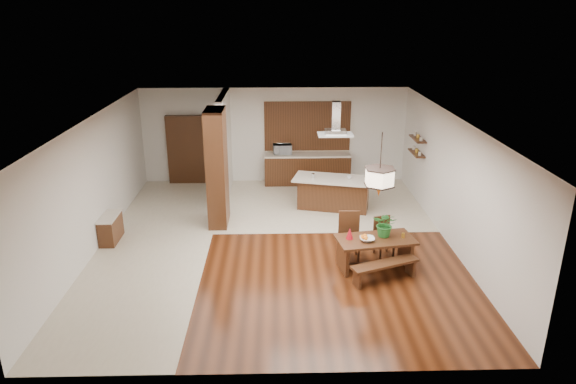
{
  "coord_description": "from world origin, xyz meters",
  "views": [
    {
      "loc": [
        0.02,
        -10.78,
        5.16
      ],
      "look_at": [
        0.3,
        0.0,
        1.25
      ],
      "focal_mm": 32.0,
      "sensor_mm": 36.0,
      "label": 1
    }
  ],
  "objects_px": {
    "pendant_lantern": "(380,165)",
    "microwave": "(282,149)",
    "fruit_bowl": "(367,239)",
    "hallway_console": "(111,229)",
    "island_cup": "(349,177)",
    "dining_chair_right": "(384,237)",
    "dining_table": "(375,246)",
    "kitchen_island": "(333,193)",
    "dining_chair_left": "(350,237)",
    "foliage_plant": "(386,224)",
    "dining_bench": "(384,272)",
    "range_hood": "(336,119)"
  },
  "relations": [
    {
      "from": "dining_bench",
      "to": "fruit_bowl",
      "type": "distance_m",
      "value": 0.74
    },
    {
      "from": "dining_chair_right",
      "to": "microwave",
      "type": "height_order",
      "value": "microwave"
    },
    {
      "from": "dining_chair_left",
      "to": "dining_chair_right",
      "type": "bearing_deg",
      "value": 11.22
    },
    {
      "from": "dining_chair_right",
      "to": "dining_bench",
      "type": "bearing_deg",
      "value": -115.81
    },
    {
      "from": "kitchen_island",
      "to": "dining_chair_left",
      "type": "bearing_deg",
      "value": -75.08
    },
    {
      "from": "dining_table",
      "to": "fruit_bowl",
      "type": "height_order",
      "value": "fruit_bowl"
    },
    {
      "from": "dining_chair_left",
      "to": "pendant_lantern",
      "type": "relative_size",
      "value": 0.79
    },
    {
      "from": "dining_chair_right",
      "to": "fruit_bowl",
      "type": "xyz_separation_m",
      "value": [
        -0.51,
        -0.65,
        0.27
      ]
    },
    {
      "from": "hallway_console",
      "to": "dining_table",
      "type": "bearing_deg",
      "value": -13.67
    },
    {
      "from": "dining_table",
      "to": "microwave",
      "type": "bearing_deg",
      "value": 108.6
    },
    {
      "from": "microwave",
      "to": "fruit_bowl",
      "type": "bearing_deg",
      "value": -80.6
    },
    {
      "from": "hallway_console",
      "to": "dining_bench",
      "type": "xyz_separation_m",
      "value": [
        5.98,
        -2.0,
        -0.11
      ]
    },
    {
      "from": "range_hood",
      "to": "island_cup",
      "type": "height_order",
      "value": "range_hood"
    },
    {
      "from": "fruit_bowl",
      "to": "island_cup",
      "type": "relative_size",
      "value": 2.59
    },
    {
      "from": "dining_chair_right",
      "to": "kitchen_island",
      "type": "distance_m",
      "value": 2.91
    },
    {
      "from": "dining_chair_right",
      "to": "microwave",
      "type": "relative_size",
      "value": 1.61
    },
    {
      "from": "dining_table",
      "to": "dining_chair_right",
      "type": "relative_size",
      "value": 1.97
    },
    {
      "from": "fruit_bowl",
      "to": "island_cup",
      "type": "distance_m",
      "value": 3.34
    },
    {
      "from": "dining_chair_right",
      "to": "foliage_plant",
      "type": "bearing_deg",
      "value": -117.72
    },
    {
      "from": "microwave",
      "to": "dining_bench",
      "type": "bearing_deg",
      "value": -79.21
    },
    {
      "from": "dining_table",
      "to": "fruit_bowl",
      "type": "xyz_separation_m",
      "value": [
        -0.2,
        -0.11,
        0.21
      ]
    },
    {
      "from": "pendant_lantern",
      "to": "microwave",
      "type": "relative_size",
      "value": 2.44
    },
    {
      "from": "pendant_lantern",
      "to": "fruit_bowl",
      "type": "height_order",
      "value": "pendant_lantern"
    },
    {
      "from": "dining_table",
      "to": "kitchen_island",
      "type": "xyz_separation_m",
      "value": [
        -0.5,
        3.34,
        -0.04
      ]
    },
    {
      "from": "dining_table",
      "to": "dining_bench",
      "type": "distance_m",
      "value": 0.64
    },
    {
      "from": "range_hood",
      "to": "microwave",
      "type": "xyz_separation_m",
      "value": [
        -1.34,
        2.11,
        -1.37
      ]
    },
    {
      "from": "dining_chair_left",
      "to": "range_hood",
      "type": "height_order",
      "value": "range_hood"
    },
    {
      "from": "foliage_plant",
      "to": "hallway_console",
      "type": "bearing_deg",
      "value": 167.67
    },
    {
      "from": "dining_bench",
      "to": "dining_chair_right",
      "type": "xyz_separation_m",
      "value": [
        0.21,
        1.11,
        0.23
      ]
    },
    {
      "from": "fruit_bowl",
      "to": "microwave",
      "type": "bearing_deg",
      "value": 106.41
    },
    {
      "from": "hallway_console",
      "to": "dining_chair_left",
      "type": "distance_m",
      "value": 5.51
    },
    {
      "from": "foliage_plant",
      "to": "island_cup",
      "type": "bearing_deg",
      "value": 95.73
    },
    {
      "from": "hallway_console",
      "to": "island_cup",
      "type": "height_order",
      "value": "island_cup"
    },
    {
      "from": "hallway_console",
      "to": "microwave",
      "type": "distance_m",
      "value": 5.76
    },
    {
      "from": "kitchen_island",
      "to": "range_hood",
      "type": "bearing_deg",
      "value": 104.4
    },
    {
      "from": "dining_chair_left",
      "to": "kitchen_island",
      "type": "distance_m",
      "value": 2.93
    },
    {
      "from": "range_hood",
      "to": "hallway_console",
      "type": "bearing_deg",
      "value": -160.47
    },
    {
      "from": "dining_bench",
      "to": "island_cup",
      "type": "relative_size",
      "value": 12.22
    },
    {
      "from": "hallway_console",
      "to": "dining_chair_left",
      "type": "xyz_separation_m",
      "value": [
        5.41,
        -1.02,
        0.2
      ]
    },
    {
      "from": "dining_chair_right",
      "to": "pendant_lantern",
      "type": "relative_size",
      "value": 0.66
    },
    {
      "from": "foliage_plant",
      "to": "pendant_lantern",
      "type": "bearing_deg",
      "value": -154.56
    },
    {
      "from": "dining_chair_left",
      "to": "fruit_bowl",
      "type": "bearing_deg",
      "value": -60.52
    },
    {
      "from": "dining_table",
      "to": "kitchen_island",
      "type": "bearing_deg",
      "value": 98.52
    },
    {
      "from": "dining_table",
      "to": "fruit_bowl",
      "type": "relative_size",
      "value": 5.63
    },
    {
      "from": "hallway_console",
      "to": "island_cup",
      "type": "distance_m",
      "value": 6.08
    },
    {
      "from": "pendant_lantern",
      "to": "island_cup",
      "type": "height_order",
      "value": "pendant_lantern"
    },
    {
      "from": "dining_table",
      "to": "island_cup",
      "type": "bearing_deg",
      "value": 91.86
    },
    {
      "from": "foliage_plant",
      "to": "fruit_bowl",
      "type": "height_order",
      "value": "foliage_plant"
    },
    {
      "from": "kitchen_island",
      "to": "microwave",
      "type": "relative_size",
      "value": 4.26
    },
    {
      "from": "hallway_console",
      "to": "kitchen_island",
      "type": "height_order",
      "value": "kitchen_island"
    }
  ]
}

